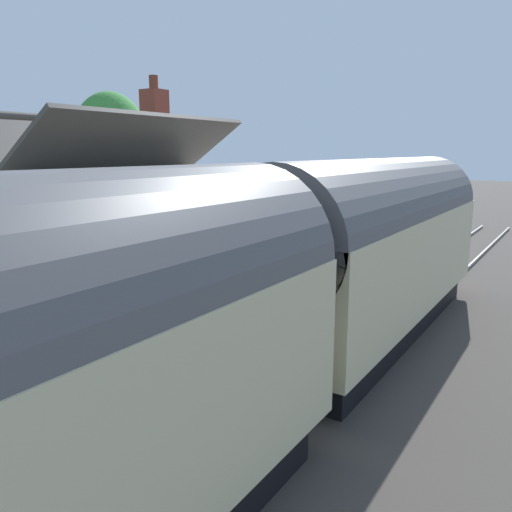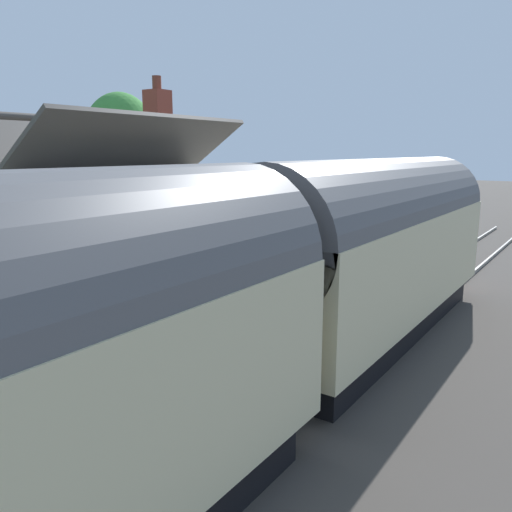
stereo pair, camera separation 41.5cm
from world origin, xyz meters
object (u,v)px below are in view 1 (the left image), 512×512
planter_corner_building (211,236)px  train (278,288)px  planter_edge_far (321,241)px  station_building (108,230)px  tree_mid_background (111,143)px  station_sign_board (319,228)px  bench_near_building (303,237)px  planter_bench_left (282,228)px

planter_corner_building → train: bearing=-136.4°
train → planter_edge_far: 9.98m
station_building → tree_mid_background: tree_mid_background is taller
train → station_sign_board: (6.98, 2.62, -0.05)m
station_sign_board → tree_mid_background: bearing=78.5°
bench_near_building → planter_edge_far: bearing=-70.7°
station_building → station_sign_board: station_building is taller
planter_bench_left → tree_mid_background: 9.27m
planter_edge_far → tree_mid_background: tree_mid_background is taller
station_sign_board → tree_mid_background: 12.30m
bench_near_building → planter_corner_building: size_ratio=2.00×
planter_bench_left → tree_mid_background: bearing=95.9°
station_building → station_sign_board: size_ratio=3.70×
station_building → planter_edge_far: station_building is taller
train → bench_near_building: size_ratio=13.87×
station_sign_board → tree_mid_background: size_ratio=0.22×
planter_bench_left → station_building: bearing=-179.4°
bench_near_building → station_building: bearing=169.1°
planter_bench_left → station_sign_board: size_ratio=0.61×
bench_near_building → train: bearing=-154.9°
planter_corner_building → station_building: bearing=-164.4°
planter_bench_left → planter_edge_far: bearing=-114.4°
tree_mid_background → planter_edge_far: bearing=-90.5°
bench_near_building → planter_corner_building: 3.49m
planter_edge_far → station_sign_board: 2.63m
tree_mid_background → bench_near_building: bearing=-91.8°
train → tree_mid_background: (9.37, 14.38, 2.64)m
planter_corner_building → station_sign_board: (-0.91, -4.91, 0.83)m
planter_corner_building → tree_mid_background: tree_mid_background is taller
bench_near_building → planter_corner_building: bench_near_building is taller
planter_bench_left → planter_corner_building: 2.93m
train → station_building: (1.38, 5.71, 0.35)m
planter_bench_left → bench_near_building: bearing=-127.6°
tree_mid_background → station_sign_board: bearing=-101.5°
planter_bench_left → planter_corner_building: bearing=143.9°
station_building → bench_near_building: station_building is taller
bench_near_building → tree_mid_background: size_ratio=0.20×
station_building → planter_bench_left: bearing=0.6°
planter_edge_far → station_sign_board: station_sign_board is taller
train → planter_bench_left: bearing=29.5°
bench_near_building → station_sign_board: (-2.07, -1.62, 0.71)m
bench_near_building → station_sign_board: bearing=-142.0°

